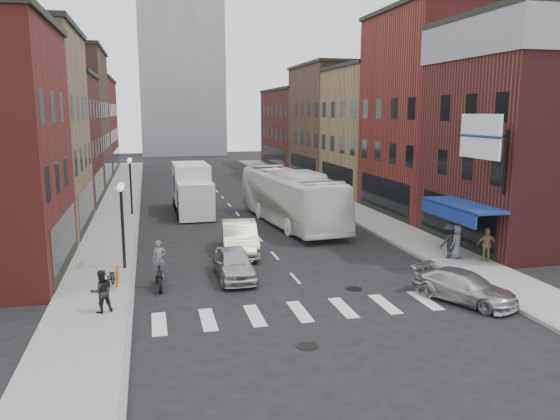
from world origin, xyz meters
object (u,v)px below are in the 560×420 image
object	(u,v)px
motorcycle_rider	(159,266)
transit_bus	(290,197)
ped_right_b	(487,245)
billboard_sign	(482,138)
bike_rack	(117,276)
ped_right_c	(456,242)
streetlamp_far	(130,175)
ped_left_solo	(101,291)
curb_car	(465,287)
box_truck	(192,190)
sedan_left_far	(239,237)
parked_bicycle	(111,279)
sedan_left_near	(234,263)
ped_right_a	(449,241)
streetlamp_near	(122,209)

from	to	relation	value
motorcycle_rider	transit_bus	size ratio (longest dim) A/B	0.16
ped_right_b	billboard_sign	bearing A→B (deg)	41.27
bike_rack	ped_right_c	bearing A→B (deg)	2.15
streetlamp_far	ped_left_solo	distance (m)	19.85
curb_car	transit_bus	bearing A→B (deg)	72.22
box_truck	curb_car	world-z (taller)	box_truck
motorcycle_rider	sedan_left_far	xyz separation A→B (m)	(4.20, 5.00, -0.13)
ped_right_c	ped_right_b	bearing A→B (deg)	107.40
transit_bus	sedan_left_far	xyz separation A→B (m)	(-4.49, -6.65, -0.95)
bike_rack	ped_left_solo	bearing A→B (deg)	-97.02
bike_rack	parked_bicycle	distance (m)	0.39
bike_rack	ped_right_c	size ratio (longest dim) A/B	0.48
sedan_left_near	ped_right_c	xyz separation A→B (m)	(11.11, 0.26, 0.31)
bike_rack	curb_car	xyz separation A→B (m)	(13.21, -4.75, 0.05)
sedan_left_near	parked_bicycle	xyz separation A→B (m)	(-5.22, -0.65, -0.12)
motorcycle_rider	parked_bicycle	xyz separation A→B (m)	(-1.97, -0.01, -0.40)
sedan_left_near	ped_right_b	bearing A→B (deg)	-2.59
ped_right_a	billboard_sign	bearing A→B (deg)	88.33
streetlamp_far	sedan_left_near	world-z (taller)	streetlamp_far
box_truck	parked_bicycle	bearing A→B (deg)	-105.73
streetlamp_far	transit_bus	distance (m)	11.60
ped_left_solo	motorcycle_rider	bearing A→B (deg)	-149.16
ped_right_a	transit_bus	bearing A→B (deg)	-80.39
box_truck	ped_right_b	distance (m)	21.31
billboard_sign	streetlamp_near	bearing A→B (deg)	167.65
box_truck	transit_bus	size ratio (longest dim) A/B	0.63
billboard_sign	parked_bicycle	xyz separation A→B (m)	(-16.42, 0.49, -5.57)
parked_bicycle	sedan_left_near	bearing A→B (deg)	14.33
transit_bus	sedan_left_near	xyz separation A→B (m)	(-5.45, -11.01, -1.10)
ped_left_solo	ped_right_c	distance (m)	16.86
streetlamp_near	motorcycle_rider	size ratio (longest dim) A/B	2.00
motorcycle_rider	sedan_left_far	bearing A→B (deg)	57.27
bike_rack	curb_car	size ratio (longest dim) A/B	0.19
streetlamp_far	motorcycle_rider	bearing A→B (deg)	-84.84
motorcycle_rider	ped_right_c	size ratio (longest dim) A/B	1.22
transit_bus	curb_car	bearing A→B (deg)	-86.11
streetlamp_near	box_truck	bearing A→B (deg)	73.11
parked_bicycle	ped_left_solo	size ratio (longest dim) A/B	0.99
bike_rack	transit_bus	distance (m)	15.46
curb_car	ped_right_b	xyz separation A→B (m)	(3.99, 4.48, 0.38)
ped_right_c	streetlamp_near	bearing A→B (deg)	-41.92
curb_car	ped_left_solo	distance (m)	13.70
parked_bicycle	sedan_left_far	bearing A→B (deg)	46.32
billboard_sign	curb_car	size ratio (longest dim) A/B	0.90
bike_rack	ped_right_a	bearing A→B (deg)	2.65
streetlamp_far	ped_right_b	xyz separation A→B (m)	(17.00, -16.97, -1.94)
motorcycle_rider	sedan_left_far	world-z (taller)	motorcycle_rider
curb_car	parked_bicycle	xyz separation A→B (m)	(-13.44, 4.44, -0.04)
box_truck	ped_right_a	world-z (taller)	box_truck
box_truck	sedan_left_near	size ratio (longest dim) A/B	2.02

